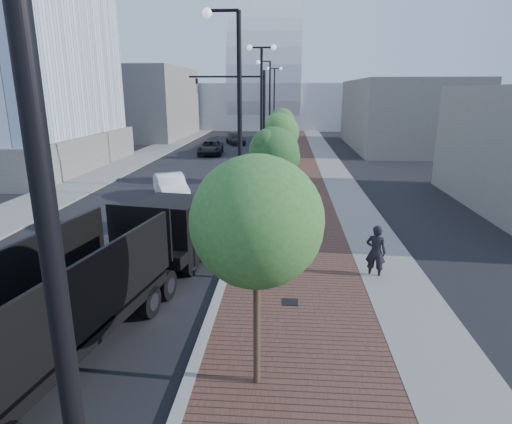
# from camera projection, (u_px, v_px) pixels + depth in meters

# --- Properties ---
(sidewalk) EXTENTS (7.00, 140.00, 0.12)m
(sidewalk) POSITION_uv_depth(u_px,v_px,m) (300.00, 158.00, 44.62)
(sidewalk) COLOR #4C2D23
(sidewalk) RESTS_ON ground
(concrete_strip) EXTENTS (2.40, 140.00, 0.13)m
(concrete_strip) POSITION_uv_depth(u_px,v_px,m) (326.00, 158.00, 44.43)
(concrete_strip) COLOR slate
(concrete_strip) RESTS_ON ground
(curb) EXTENTS (0.30, 140.00, 0.14)m
(curb) POSITION_uv_depth(u_px,v_px,m) (266.00, 157.00, 44.86)
(curb) COLOR gray
(curb) RESTS_ON ground
(west_sidewalk) EXTENTS (4.00, 140.00, 0.12)m
(west_sidewalk) POSITION_uv_depth(u_px,v_px,m) (143.00, 156.00, 45.77)
(west_sidewalk) COLOR slate
(west_sidewalk) RESTS_ON ground
(dump_truck) EXTENTS (4.43, 13.50, 3.11)m
(dump_truck) POSITION_uv_depth(u_px,v_px,m) (128.00, 268.00, 13.63)
(dump_truck) COLOR black
(dump_truck) RESTS_ON ground
(white_sedan) EXTENTS (3.50, 5.09, 1.59)m
(white_sedan) POSITION_uv_depth(u_px,v_px,m) (171.00, 187.00, 27.64)
(white_sedan) COLOR white
(white_sedan) RESTS_ON ground
(dark_car_mid) EXTENTS (2.90, 5.58, 1.50)m
(dark_car_mid) POSITION_uv_depth(u_px,v_px,m) (211.00, 148.00, 47.23)
(dark_car_mid) COLOR black
(dark_car_mid) RESTS_ON ground
(dark_car_far) EXTENTS (3.35, 4.84, 1.30)m
(dark_car_far) POSITION_uv_depth(u_px,v_px,m) (236.00, 139.00, 56.21)
(dark_car_far) COLOR black
(dark_car_far) RESTS_ON ground
(pedestrian) EXTENTS (0.86, 0.72, 2.02)m
(pedestrian) POSITION_uv_depth(u_px,v_px,m) (376.00, 252.00, 15.84)
(pedestrian) COLOR black
(pedestrian) RESTS_ON ground
(streetlight_0) EXTENTS (1.72, 0.56, 9.28)m
(streetlight_0) POSITION_uv_depth(u_px,v_px,m) (65.00, 351.00, 3.20)
(streetlight_0) COLOR black
(streetlight_0) RESTS_ON ground
(streetlight_1) EXTENTS (1.44, 0.56, 9.21)m
(streetlight_1) POSITION_uv_depth(u_px,v_px,m) (237.00, 162.00, 14.86)
(streetlight_1) COLOR black
(streetlight_1) RESTS_ON ground
(streetlight_2) EXTENTS (1.72, 0.56, 9.28)m
(streetlight_2) POSITION_uv_depth(u_px,v_px,m) (261.00, 123.00, 26.25)
(streetlight_2) COLOR black
(streetlight_2) RESTS_ON ground
(streetlight_3) EXTENTS (1.44, 0.56, 9.21)m
(streetlight_3) POSITION_uv_depth(u_px,v_px,m) (268.00, 119.00, 37.92)
(streetlight_3) COLOR black
(streetlight_3) RESTS_ON ground
(streetlight_4) EXTENTS (1.72, 0.56, 9.28)m
(streetlight_4) POSITION_uv_depth(u_px,v_px,m) (274.00, 108.00, 49.31)
(streetlight_4) COLOR black
(streetlight_4) RESTS_ON ground
(traffic_mast) EXTENTS (5.09, 0.20, 8.00)m
(traffic_mast) POSITION_uv_depth(u_px,v_px,m) (251.00, 117.00, 29.15)
(traffic_mast) COLOR black
(traffic_mast) RESTS_ON ground
(tree_0) EXTENTS (2.85, 2.85, 5.45)m
(tree_0) POSITION_uv_depth(u_px,v_px,m) (259.00, 222.00, 9.13)
(tree_0) COLOR #382619
(tree_0) RESTS_ON ground
(tree_1) EXTENTS (2.35, 2.30, 5.15)m
(tree_1) POSITION_uv_depth(u_px,v_px,m) (275.00, 152.00, 19.70)
(tree_1) COLOR #382619
(tree_1) RESTS_ON ground
(tree_2) EXTENTS (2.84, 2.84, 5.20)m
(tree_2) POSITION_uv_depth(u_px,v_px,m) (280.00, 133.00, 31.29)
(tree_2) COLOR #382619
(tree_2) RESTS_ON ground
(tree_3) EXTENTS (2.52, 2.50, 5.11)m
(tree_3) POSITION_uv_depth(u_px,v_px,m) (282.00, 121.00, 42.80)
(tree_3) COLOR #382619
(tree_3) RESTS_ON ground
(convention_center) EXTENTS (50.00, 30.00, 50.00)m
(convention_center) POSITION_uv_depth(u_px,v_px,m) (267.00, 95.00, 86.64)
(convention_center) COLOR #A5A9AF
(convention_center) RESTS_ON ground
(commercial_block_nw) EXTENTS (14.00, 20.00, 10.00)m
(commercial_block_nw) POSITION_uv_depth(u_px,v_px,m) (138.00, 103.00, 64.15)
(commercial_block_nw) COLOR slate
(commercial_block_nw) RESTS_ON ground
(commercial_block_ne) EXTENTS (12.00, 22.00, 8.00)m
(commercial_block_ne) POSITION_uv_depth(u_px,v_px,m) (403.00, 114.00, 52.30)
(commercial_block_ne) COLOR #65615B
(commercial_block_ne) RESTS_ON ground
(utility_cover_1) EXTENTS (0.50, 0.50, 0.02)m
(utility_cover_1) POSITION_uv_depth(u_px,v_px,m) (290.00, 302.00, 13.94)
(utility_cover_1) COLOR black
(utility_cover_1) RESTS_ON sidewalk
(utility_cover_2) EXTENTS (0.50, 0.50, 0.02)m
(utility_cover_2) POSITION_uv_depth(u_px,v_px,m) (290.00, 211.00, 24.51)
(utility_cover_2) COLOR black
(utility_cover_2) RESTS_ON sidewalk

